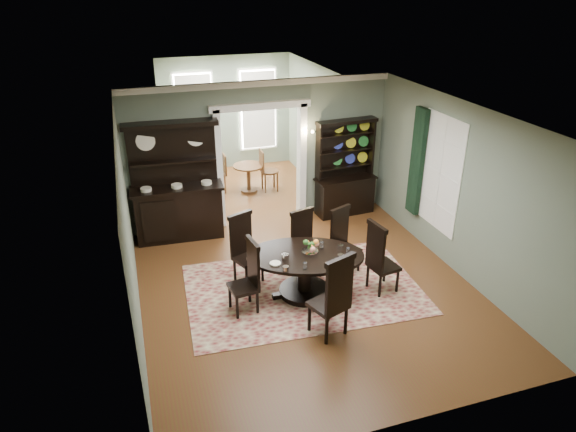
# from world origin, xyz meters

# --- Properties ---
(room) EXTENTS (5.51, 6.01, 3.01)m
(room) POSITION_xyz_m (0.00, 0.04, 1.58)
(room) COLOR #5D2E18
(room) RESTS_ON ground
(parlor) EXTENTS (3.51, 3.50, 3.01)m
(parlor) POSITION_xyz_m (0.00, 5.53, 1.52)
(parlor) COLOR #5D2E18
(parlor) RESTS_ON ground
(doorway_trim) EXTENTS (2.08, 0.25, 2.57)m
(doorway_trim) POSITION_xyz_m (0.00, 3.00, 1.62)
(doorway_trim) COLOR white
(doorway_trim) RESTS_ON floor
(right_window) EXTENTS (0.15, 1.47, 2.12)m
(right_window) POSITION_xyz_m (2.69, 0.93, 1.60)
(right_window) COLOR white
(right_window) RESTS_ON wall_right
(wall_sconce) EXTENTS (0.27, 0.21, 0.21)m
(wall_sconce) POSITION_xyz_m (0.95, 2.85, 1.89)
(wall_sconce) COLOR #B68130
(wall_sconce) RESTS_ON back_wall_right
(rug) EXTENTS (4.04, 2.76, 0.01)m
(rug) POSITION_xyz_m (-0.07, 0.09, 0.01)
(rug) COLOR maroon
(rug) RESTS_ON floor
(dining_table) EXTENTS (2.24, 2.24, 0.76)m
(dining_table) POSITION_xyz_m (-0.09, -0.05, 0.53)
(dining_table) COLOR black
(dining_table) RESTS_ON rug
(centerpiece) EXTENTS (1.36, 0.88, 0.22)m
(centerpiece) POSITION_xyz_m (-0.01, -0.04, 0.82)
(centerpiece) COLOR silver
(centerpiece) RESTS_ON dining_table
(chair_far_left) EXTENTS (0.59, 0.58, 1.24)m
(chair_far_left) POSITION_xyz_m (-0.93, 0.73, 0.65)
(chair_far_left) COLOR black
(chair_far_left) RESTS_ON rug
(chair_far_mid) EXTENTS (0.54, 0.52, 1.21)m
(chair_far_mid) POSITION_xyz_m (0.12, 0.59, 0.64)
(chair_far_mid) COLOR black
(chair_far_mid) RESTS_ON rug
(chair_far_right) EXTENTS (0.57, 0.56, 1.20)m
(chair_far_right) POSITION_xyz_m (0.81, 0.52, 0.63)
(chair_far_right) COLOR black
(chair_far_right) RESTS_ON rug
(chair_end_left) EXTENTS (0.48, 0.50, 1.22)m
(chair_end_left) POSITION_xyz_m (-1.07, -0.18, 0.64)
(chair_end_left) COLOR black
(chair_end_left) RESTS_ON rug
(chair_end_right) EXTENTS (0.52, 0.54, 1.28)m
(chair_end_right) POSITION_xyz_m (1.10, -0.34, 0.67)
(chair_end_right) COLOR black
(chair_end_right) RESTS_ON rug
(chair_near) EXTENTS (0.65, 0.63, 1.38)m
(chair_near) POSITION_xyz_m (-0.07, -1.22, 0.73)
(chair_near) COLOR black
(chair_near) RESTS_ON rug
(sideboard) EXTENTS (1.82, 0.72, 2.36)m
(sideboard) POSITION_xyz_m (-1.80, 2.72, 0.82)
(sideboard) COLOR black
(sideboard) RESTS_ON floor
(welsh_dresser) EXTENTS (1.39, 0.60, 2.11)m
(welsh_dresser) POSITION_xyz_m (1.83, 2.77, 0.76)
(welsh_dresser) COLOR black
(welsh_dresser) RESTS_ON floor
(parlor_table) EXTENTS (0.74, 0.74, 0.68)m
(parlor_table) POSITION_xyz_m (0.09, 4.59, 0.45)
(parlor_table) COLOR #503317
(parlor_table) RESTS_ON parlor_floor
(parlor_chair_left) EXTENTS (0.40, 0.40, 0.95)m
(parlor_chair_left) POSITION_xyz_m (-0.56, 4.78, 0.51)
(parlor_chair_left) COLOR #503317
(parlor_chair_left) RESTS_ON parlor_floor
(parlor_chair_right) EXTENTS (0.44, 0.44, 1.04)m
(parlor_chair_right) POSITION_xyz_m (0.53, 4.52, 0.56)
(parlor_chair_right) COLOR #503317
(parlor_chair_right) RESTS_ON parlor_floor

